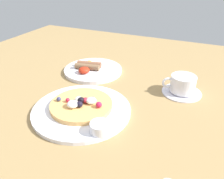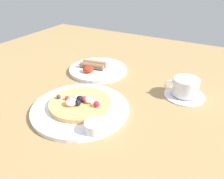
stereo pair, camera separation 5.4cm
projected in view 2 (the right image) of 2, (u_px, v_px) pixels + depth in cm
name	position (u px, v px, depth cm)	size (l,w,h in cm)	color
ground_plane	(97.00, 104.00, 73.44)	(156.60, 153.66, 3.00)	#97794B
pancake_plate	(80.00, 108.00, 67.74)	(29.29, 29.29, 1.18)	white
pancake_with_berries	(80.00, 103.00, 67.54)	(18.60, 18.60, 3.38)	#E3A75B
syrup_ramekin	(94.00, 127.00, 57.07)	(5.15, 5.15, 2.69)	white
breakfast_plate	(98.00, 69.00, 92.18)	(23.42, 23.42, 1.37)	silver
fried_breakfast	(93.00, 65.00, 91.63)	(10.73, 13.74, 2.59)	brown
coffee_saucer	(184.00, 95.00, 74.86)	(13.21, 13.21, 0.87)	white
coffee_cup	(185.00, 86.00, 73.24)	(10.82, 8.31, 5.55)	white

